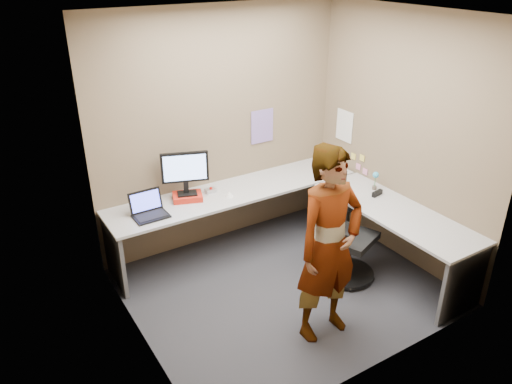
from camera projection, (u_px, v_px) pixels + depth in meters
ground at (283, 287)px, 5.20m from camera, size 3.00×3.00×0.00m
wall_back at (220, 130)px, 5.60m from camera, size 3.00×0.00×3.00m
wall_right at (402, 139)px, 5.32m from camera, size 0.00×2.70×2.70m
wall_left at (130, 208)px, 3.90m from camera, size 0.00×2.70×2.70m
ceiling at (291, 14)px, 4.02m from camera, size 3.00×3.00×0.00m
desk at (297, 212)px, 5.44m from camera, size 2.98×2.58×0.73m
paper_ream at (188, 197)px, 5.40m from camera, size 0.37×0.32×0.06m
monitor at (185, 170)px, 5.28m from camera, size 0.48×0.23×0.48m
laptop at (149, 210)px, 5.07m from camera, size 0.35×0.29×0.24m
trackball_mouse at (211, 190)px, 5.56m from camera, size 0.12×0.08×0.07m
origami at (229, 194)px, 5.47m from camera, size 0.10×0.10×0.06m
stapler at (377, 193)px, 5.49m from camera, size 0.15×0.07×0.05m
flower at (375, 178)px, 5.58m from camera, size 0.07×0.07×0.22m
calendar_purple at (262, 126)px, 5.88m from camera, size 0.30×0.01×0.40m
calendar_white at (345, 126)px, 6.05m from camera, size 0.01×0.28×0.38m
sticky_note_a at (362, 158)px, 5.91m from camera, size 0.01×0.07×0.07m
sticky_note_b at (358, 167)px, 6.01m from camera, size 0.01×0.07×0.07m
sticky_note_c at (365, 172)px, 5.93m from camera, size 0.01×0.07×0.07m
sticky_note_d at (353, 156)px, 6.04m from camera, size 0.01×0.07×0.07m
office_chair at (344, 239)px, 5.22m from camera, size 0.63×0.62×1.08m
person at (329, 246)px, 4.24m from camera, size 0.67×0.45×1.81m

